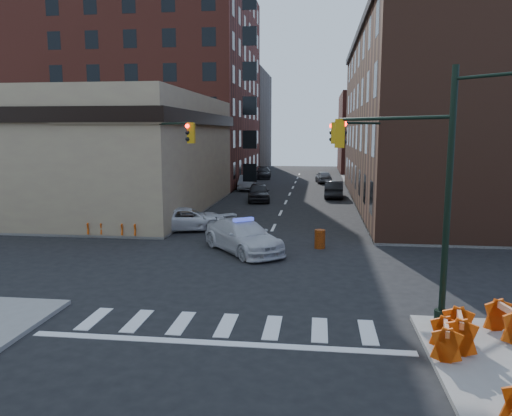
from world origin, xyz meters
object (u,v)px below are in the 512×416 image
(parked_car_wfar, at_px, (247,183))
(barricade_se_a, at_px, (459,331))
(barrel_bank, at_px, (223,230))
(pickup, at_px, (188,219))
(barrel_road, at_px, (320,239))
(pedestrian_a, at_px, (99,218))
(barricade_nw_a, at_px, (130,229))
(parked_car_enear, at_px, (334,189))
(pedestrian_b, at_px, (120,210))
(police_car, at_px, (243,236))
(parked_car_wnear, at_px, (259,192))

(parked_car_wfar, xyz_separation_m, barricade_se_a, (11.72, -39.32, -0.12))
(barrel_bank, bearing_deg, pickup, 143.05)
(pickup, distance_m, barrel_road, 9.20)
(pickup, height_order, pedestrian_a, pedestrian_a)
(pickup, distance_m, barrel_bank, 3.25)
(barrel_road, xyz_separation_m, barricade_nw_a, (-11.09, 1.18, 0.04))
(pickup, bearing_deg, parked_car_wfar, -17.81)
(pickup, distance_m, parked_car_enear, 19.86)
(parked_car_wfar, distance_m, barricade_nw_a, 25.83)
(pedestrian_b, distance_m, barricade_nw_a, 3.63)
(pickup, distance_m, pedestrian_a, 5.46)
(barrel_bank, bearing_deg, parked_car_wfar, 94.89)
(police_car, xyz_separation_m, pickup, (-4.32, 5.24, -0.10))
(pedestrian_b, relative_size, barrel_bank, 2.21)
(barrel_bank, bearing_deg, police_car, -62.32)
(pedestrian_b, distance_m, barrel_bank, 7.62)
(pickup, bearing_deg, pedestrian_a, 92.73)
(barricade_nw_a, bearing_deg, parked_car_wnear, 72.42)
(parked_car_wnear, xyz_separation_m, barricade_se_a, (9.39, -30.44, -0.17))
(police_car, distance_m, pedestrian_a, 10.07)
(parked_car_enear, bearing_deg, pedestrian_a, 54.76)
(parked_car_wnear, height_order, parked_car_wfar, parked_car_wnear)
(parked_car_wnear, bearing_deg, barricade_nw_a, -116.30)
(pedestrian_a, bearing_deg, barrel_bank, 14.41)
(pickup, xyz_separation_m, barricade_se_a, (12.18, -16.48, -0.07))
(pedestrian_b, bearing_deg, barrel_bank, -6.20)
(barricade_se_a, bearing_deg, barricade_nw_a, 57.99)
(parked_car_enear, xyz_separation_m, barricade_nw_a, (-12.43, -20.14, -0.25))
(barricade_se_a, relative_size, barricade_nw_a, 1.26)
(parked_car_enear, xyz_separation_m, pedestrian_b, (-14.31, -17.08, 0.34))
(parked_car_wfar, xyz_separation_m, pedestrian_a, (-5.61, -24.66, 0.22))
(parked_car_enear, height_order, pedestrian_a, pedestrian_a)
(parked_car_wnear, bearing_deg, pedestrian_a, -124.59)
(pedestrian_a, xyz_separation_m, barricade_se_a, (17.33, -14.67, -0.34))
(barricade_se_a, bearing_deg, police_car, 45.44)
(parked_car_wfar, distance_m, barrel_road, 27.92)
(barrel_road, distance_m, barricade_se_a, 13.11)
(parked_car_wfar, bearing_deg, pedestrian_a, -105.53)
(barrel_bank, bearing_deg, parked_car_enear, 69.93)
(pedestrian_a, bearing_deg, police_car, -4.51)
(police_car, relative_size, barrel_bank, 6.32)
(parked_car_wfar, bearing_deg, barricade_nw_a, -99.94)
(parked_car_wnear, relative_size, pedestrian_b, 2.42)
(police_car, distance_m, parked_car_enear, 23.22)
(parked_car_wnear, relative_size, pedestrian_a, 2.83)
(barricade_se_a, bearing_deg, pickup, 46.92)
(pickup, distance_m, parked_car_wnear, 14.24)
(parked_car_wfar, bearing_deg, parked_car_enear, -33.56)
(pedestrian_a, bearing_deg, pickup, 34.79)
(police_car, relative_size, pedestrian_b, 2.86)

